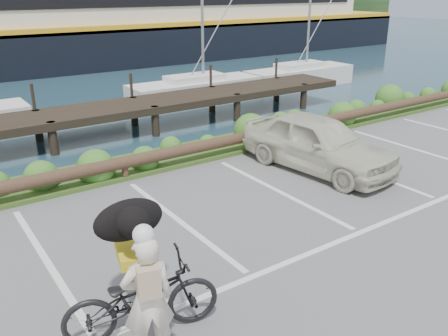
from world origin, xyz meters
The scene contains 7 objects.
ground centered at (0.00, 0.00, 0.00)m, with size 72.00×72.00×0.00m, color #57575A.
vegetation_strip centered at (0.00, 5.30, 0.05)m, with size 34.00×1.60×0.10m, color #3D5B21.
log_rail centered at (0.00, 4.60, 0.00)m, with size 32.00×0.30×0.60m, color #443021, non-canonical shape.
bicycle centered at (-2.01, -0.60, 0.55)m, with size 0.73×2.08×1.09m, color black.
cyclist centered at (-2.13, -1.07, 0.87)m, with size 0.63×0.41×1.73m, color silver.
dog centered at (-1.84, 0.05, 1.39)m, with size 1.01×0.49×0.58m, color black.
parked_car centered at (4.33, 2.52, 0.70)m, with size 1.66×4.14×1.41m, color beige.
Camera 1 is at (-4.06, -5.50, 4.38)m, focal length 38.00 mm.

